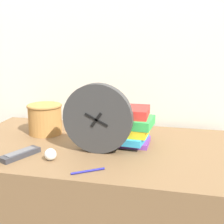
{
  "coord_description": "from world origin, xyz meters",
  "views": [
    {
      "loc": [
        0.37,
        -0.89,
        1.19
      ],
      "look_at": [
        0.08,
        0.33,
        0.88
      ],
      "focal_mm": 50.0,
      "sensor_mm": 36.0,
      "label": 1
    }
  ],
  "objects": [
    {
      "name": "wall_back",
      "position": [
        0.0,
        0.77,
        1.2
      ],
      "size": [
        6.0,
        0.04,
        2.4
      ],
      "color": "silver",
      "rests_on": "ground_plane"
    },
    {
      "name": "desk_clock",
      "position": [
        0.04,
        0.27,
        0.86
      ],
      "size": [
        0.28,
        0.04,
        0.28
      ],
      "color": "#333333",
      "rests_on": "desk"
    },
    {
      "name": "basket",
      "position": [
        -0.27,
        0.45,
        0.8
      ],
      "size": [
        0.17,
        0.17,
        0.14
      ],
      "color": "#B27A3D",
      "rests_on": "desk"
    },
    {
      "name": "pen",
      "position": [
        0.06,
        0.07,
        0.72
      ],
      "size": [
        0.11,
        0.08,
        0.01
      ],
      "color": "navy",
      "rests_on": "desk"
    },
    {
      "name": "book_stack",
      "position": [
        0.14,
        0.39,
        0.8
      ],
      "size": [
        0.23,
        0.2,
        0.16
      ],
      "color": "#7A3899",
      "rests_on": "desk"
    },
    {
      "name": "tv_remote",
      "position": [
        -0.24,
        0.15,
        0.73
      ],
      "size": [
        0.11,
        0.17,
        0.02
      ],
      "color": "#333338",
      "rests_on": "desk"
    },
    {
      "name": "desk",
      "position": [
        0.0,
        0.35,
        0.36
      ],
      "size": [
        1.19,
        0.7,
        0.72
      ],
      "color": "brown",
      "rests_on": "ground_plane"
    },
    {
      "name": "crumpled_paper_ball",
      "position": [
        -0.11,
        0.15,
        0.74
      ],
      "size": [
        0.05,
        0.05,
        0.05
      ],
      "color": "white",
      "rests_on": "desk"
    }
  ]
}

